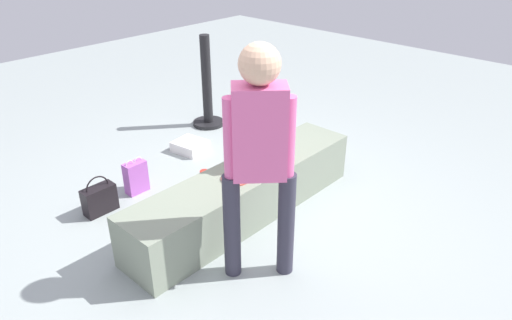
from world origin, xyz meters
name	(u,v)px	position (x,y,z in m)	size (l,w,h in m)	color
ground_plane	(246,215)	(0.00, 0.00, 0.00)	(12.00, 12.00, 0.00)	#97A2A0
concrete_ledge	(246,193)	(0.00, 0.00, 0.21)	(2.16, 0.46, 0.42)	gray
child_seated	(255,142)	(0.09, -0.01, 0.63)	(0.28, 0.33, 0.48)	#211A4F
adult_standing	(259,147)	(-0.43, -0.54, 0.95)	(0.37, 0.36, 1.58)	#312F3F
cake_plate	(236,177)	(-0.15, -0.04, 0.44)	(0.22, 0.22, 0.07)	#E0594C
gift_bag	(136,177)	(-0.39, 0.96, 0.15)	(0.20, 0.10, 0.33)	#B259BF
railing_post	(207,93)	(1.04, 1.61, 0.38)	(0.36, 0.36, 1.04)	black
water_bottle_near_gift	(230,160)	(0.46, 0.66, 0.09)	(0.07, 0.07, 0.19)	silver
party_cup_red	(205,175)	(0.15, 0.67, 0.05)	(0.08, 0.08, 0.09)	red
cake_box_white	(190,146)	(0.45, 1.24, 0.05)	(0.28, 0.31, 0.11)	white
handbag_black_leather	(100,199)	(-0.78, 0.91, 0.12)	(0.27, 0.12, 0.33)	black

